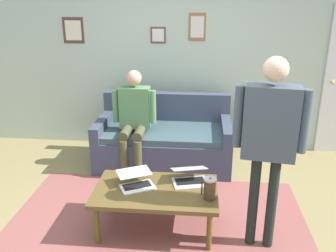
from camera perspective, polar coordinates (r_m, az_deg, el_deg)
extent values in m
plane|color=#8E7E50|center=(3.68, -0.63, -15.88)|extent=(7.68, 7.68, 0.00)
cube|color=#92504B|center=(3.62, -2.04, -16.44)|extent=(2.96, 2.23, 0.01)
cube|color=#B4C5B6|center=(5.23, 1.87, 11.13)|extent=(7.04, 0.10, 2.70)
cube|color=#4C3231|center=(5.44, -14.56, 14.26)|extent=(0.30, 0.02, 0.36)
cube|color=beige|center=(5.44, -14.59, 14.25)|extent=(0.23, 0.00, 0.27)
cube|color=brown|center=(5.18, -1.55, 14.00)|extent=(0.21, 0.02, 0.22)
cube|color=silver|center=(5.17, -1.56, 13.99)|extent=(0.16, 0.00, 0.17)
cube|color=#946240|center=(5.13, 4.58, 15.17)|extent=(0.23, 0.02, 0.37)
cube|color=silver|center=(5.12, 4.58, 15.16)|extent=(0.18, 0.00, 0.28)
sphere|color=tan|center=(5.45, 24.28, 6.21)|extent=(0.06, 0.06, 0.06)
cube|color=#3C445B|center=(4.86, -0.65, -3.61)|extent=(1.73, 0.90, 0.42)
cube|color=#3A515A|center=(4.74, -0.69, -0.94)|extent=(1.49, 0.82, 0.08)
cube|color=#3C445B|center=(5.06, -0.22, 2.68)|extent=(1.73, 0.14, 0.46)
cube|color=#3C445B|center=(4.73, 9.09, -0.49)|extent=(0.12, 0.90, 0.20)
cube|color=#3C445B|center=(4.89, -10.11, 0.13)|extent=(0.12, 0.90, 0.20)
cube|color=brown|center=(3.48, -1.91, -10.11)|extent=(1.16, 0.70, 0.04)
cylinder|color=brown|center=(3.35, 6.46, -15.99)|extent=(0.05, 0.05, 0.39)
cylinder|color=#555119|center=(3.46, -11.05, -14.89)|extent=(0.05, 0.05, 0.39)
cylinder|color=brown|center=(3.81, 6.36, -11.12)|extent=(0.05, 0.05, 0.39)
cylinder|color=brown|center=(3.91, -8.82, -10.35)|extent=(0.05, 0.05, 0.39)
cube|color=silver|center=(3.51, -4.79, -9.46)|extent=(0.37, 0.33, 0.01)
cube|color=black|center=(3.52, -4.87, -9.23)|extent=(0.29, 0.23, 0.00)
cube|color=silver|center=(3.55, -5.35, -7.20)|extent=(0.37, 0.32, 0.02)
cube|color=#282925|center=(3.55, -5.34, -7.22)|extent=(0.33, 0.28, 0.01)
cube|color=silver|center=(3.58, 3.52, -8.81)|extent=(0.38, 0.31, 0.01)
cube|color=black|center=(3.59, 3.46, -8.56)|extent=(0.31, 0.21, 0.00)
cube|color=silver|center=(3.59, 3.28, -6.64)|extent=(0.38, 0.29, 0.08)
cube|color=white|center=(3.59, 3.29, -6.66)|extent=(0.34, 0.26, 0.07)
cylinder|color=#4C3323|center=(3.30, 6.52, -9.83)|extent=(0.11, 0.11, 0.18)
cylinder|color=#B7B7BC|center=(3.25, 6.58, -8.29)|extent=(0.11, 0.11, 0.02)
sphere|color=#B2B2B7|center=(3.24, 6.60, -7.94)|extent=(0.03, 0.03, 0.03)
cube|color=black|center=(3.29, 5.31, -9.65)|extent=(0.01, 0.01, 0.13)
cylinder|color=black|center=(3.37, 15.87, -11.58)|extent=(0.09, 0.09, 0.87)
cylinder|color=black|center=(3.36, 13.17, -11.37)|extent=(0.09, 0.09, 0.87)
cube|color=#444F5D|center=(3.05, 15.71, 0.49)|extent=(0.46, 0.26, 0.61)
cylinder|color=#444F5D|center=(3.06, 20.55, 0.62)|extent=(0.09, 0.09, 0.52)
cylinder|color=#444F5D|center=(3.04, 10.95, 1.44)|extent=(0.09, 0.09, 0.52)
sphere|color=beige|center=(2.94, 16.51, 8.53)|extent=(0.20, 0.20, 0.20)
cylinder|color=#48482E|center=(4.46, -4.72, -5.36)|extent=(0.10, 0.10, 0.50)
cylinder|color=#48482E|center=(4.49, -6.86, -5.25)|extent=(0.10, 0.10, 0.50)
cylinder|color=#48482E|center=(4.51, -4.44, -0.93)|extent=(0.12, 0.40, 0.12)
cylinder|color=#48482E|center=(4.54, -6.55, -0.86)|extent=(0.12, 0.40, 0.12)
cube|color=#538555|center=(4.60, -5.19, 2.93)|extent=(0.37, 0.20, 0.52)
cylinder|color=#538555|center=(4.51, -2.35, 2.98)|extent=(0.08, 0.08, 0.42)
cylinder|color=#538555|center=(4.60, -8.22, 3.12)|extent=(0.08, 0.08, 0.42)
sphere|color=tan|center=(4.51, -5.34, 7.49)|extent=(0.19, 0.19, 0.19)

